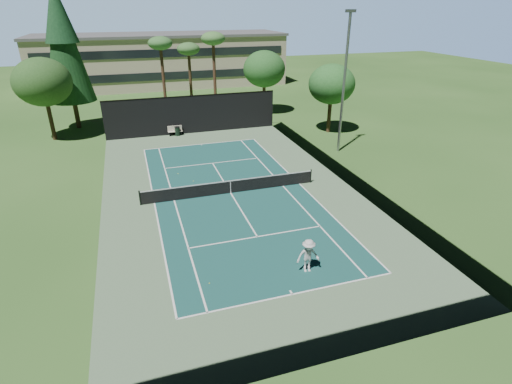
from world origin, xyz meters
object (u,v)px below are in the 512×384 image
tennis_net (230,186)px  tennis_ball_c (238,184)px  player (308,256)px  park_bench (175,130)px  tennis_ball_a (209,283)px  tennis_ball_b (193,181)px  trash_bin (177,131)px  tennis_ball_d (178,174)px

tennis_net → tennis_ball_c: bearing=55.0°
player → park_bench: player is taller
tennis_net → park_bench: (-2.03, 15.75, -0.01)m
tennis_ball_a → park_bench: bearing=86.5°
tennis_ball_c → park_bench: (-2.93, 14.47, 0.51)m
tennis_ball_b → park_bench: size_ratio=0.04×
tennis_ball_c → park_bench: 14.77m
player → tennis_net: bearing=104.1°
tennis_net → trash_bin: bearing=96.6°
player → tennis_ball_a: 5.18m
tennis_ball_b → tennis_net: bearing=-53.0°
park_bench → trash_bin: size_ratio=1.59×
player → tennis_ball_a: (-5.07, 0.49, -0.90)m
park_bench → tennis_ball_c: bearing=-78.5°
tennis_net → tennis_ball_a: bearing=-110.1°
tennis_ball_a → tennis_ball_b: same height
tennis_ball_a → tennis_ball_c: (4.52, 11.17, 0.00)m
tennis_net → tennis_ball_b: tennis_net is taller
tennis_net → trash_bin: (-1.80, 15.54, -0.08)m
tennis_ball_c → tennis_ball_d: (-4.10, 3.57, 0.00)m
trash_bin → player: bearing=-82.8°
tennis_ball_b → trash_bin: 12.58m
tennis_net → tennis_ball_d: 5.83m
tennis_ball_b → tennis_ball_c: size_ratio=0.98×
tennis_net → park_bench: 15.88m
tennis_ball_a → trash_bin: bearing=85.9°
trash_bin → tennis_ball_c: bearing=-79.3°
tennis_net → tennis_ball_c: (0.90, 1.29, -0.52)m
tennis_ball_a → park_bench: 25.69m
tennis_net → tennis_ball_d: size_ratio=179.83×
trash_bin → tennis_ball_d: bearing=-97.4°
park_bench → tennis_net: bearing=-82.7°
tennis_net → tennis_ball_a: tennis_net is taller
tennis_net → park_bench: size_ratio=8.60×
park_bench → tennis_ball_a: bearing=-93.5°
tennis_ball_d → player: bearing=-73.0°
tennis_net → tennis_ball_c: size_ratio=196.06×
player → tennis_ball_a: size_ratio=29.08×
player → trash_bin: (-3.26, 25.92, -0.46)m
player → park_bench: size_ratio=1.25×
tennis_net → tennis_ball_d: tennis_net is taller
player → tennis_ball_c: (-0.55, 11.66, -0.90)m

